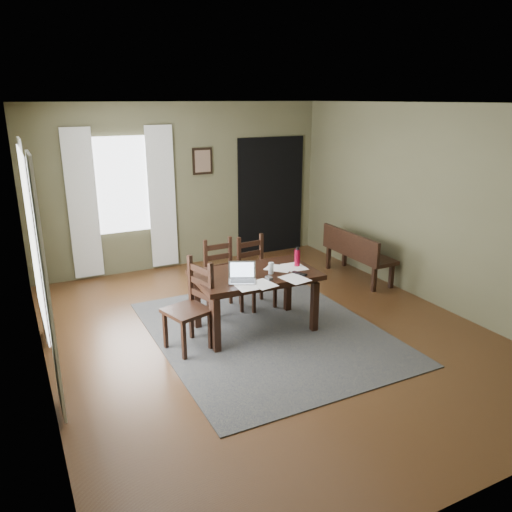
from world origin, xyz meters
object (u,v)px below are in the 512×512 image
laptop (242,276)px  water_bottle (297,257)px  chair_back_right (256,273)px  chair_end (191,307)px  dining_table (255,280)px  chair_back_left (223,277)px  bench (356,251)px

laptop → water_bottle: bearing=36.1°
chair_back_right → chair_end: bearing=-153.3°
dining_table → chair_back_left: (-0.12, 0.74, -0.18)m
chair_end → laptop: chair_end is taller
chair_back_left → bench: 2.36m
bench → water_bottle: size_ratio=5.59×
dining_table → chair_end: 0.88m
chair_back_left → laptop: chair_back_left is taller
laptop → water_bottle: (0.84, 0.17, 0.06)m
chair_back_right → laptop: size_ratio=2.48×
dining_table → chair_back_right: (0.34, 0.67, -0.18)m
bench → water_bottle: (-1.66, -0.94, 0.40)m
chair_end → water_bottle: 1.49m
dining_table → chair_back_right: bearing=64.9°
chair_back_right → bench: 1.91m
chair_back_left → chair_back_right: size_ratio=1.00×
chair_end → laptop: 0.68m
chair_back_left → dining_table: bearing=-82.7°
bench → water_bottle: bearing=119.6°
dining_table → bench: 2.43m
bench → chair_back_left: bearing=94.6°
chair_back_left → bench: chair_back_left is taller
water_bottle → dining_table: bearing=178.9°
chair_end → water_bottle: (1.44, 0.08, 0.35)m
dining_table → water_bottle: water_bottle is taller
water_bottle → chair_back_right: bearing=109.1°
chair_end → chair_back_left: size_ratio=1.07×
chair_back_right → bench: (1.90, 0.26, -0.01)m
dining_table → bench: size_ratio=1.10×
laptop → chair_back_right: bearing=79.6°
chair_end → chair_back_left: 1.12m
chair_back_left → chair_end: bearing=-133.3°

